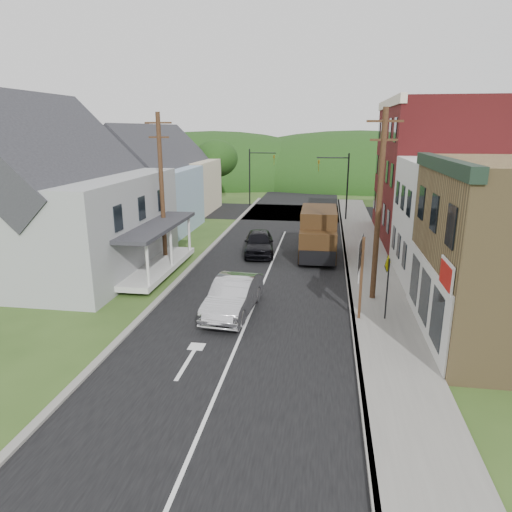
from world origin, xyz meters
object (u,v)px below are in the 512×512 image
at_px(dark_sedan, 259,243).
at_px(route_sign_cluster, 361,266).
at_px(warning_sign, 387,278).
at_px(silver_sedan, 233,296).
at_px(delivery_van, 318,234).

relative_size(dark_sedan, route_sign_cluster, 1.29).
distance_m(dark_sedan, warning_sign, 12.28).
bearing_deg(silver_sedan, dark_sedan, 95.90).
relative_size(silver_sedan, delivery_van, 0.88).
bearing_deg(warning_sign, delivery_van, 131.59).
bearing_deg(delivery_van, dark_sedan, 177.56).
height_order(silver_sedan, delivery_van, delivery_van).
relative_size(dark_sedan, delivery_van, 0.83).
bearing_deg(silver_sedan, delivery_van, 74.52).
relative_size(silver_sedan, warning_sign, 1.72).
xyz_separation_m(dark_sedan, route_sign_cluster, (5.84, -10.14, 1.70)).
xyz_separation_m(dark_sedan, delivery_van, (3.87, -0.12, 0.78)).
height_order(dark_sedan, warning_sign, warning_sign).
relative_size(silver_sedan, dark_sedan, 1.06).
distance_m(silver_sedan, dark_sedan, 10.12).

